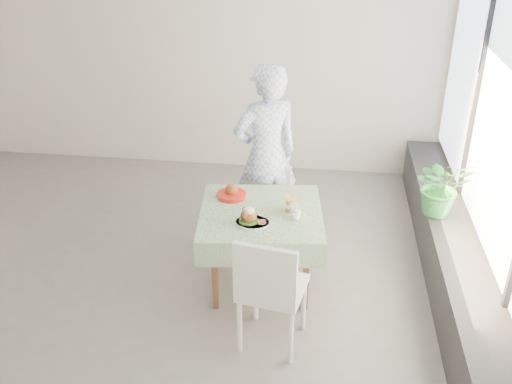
# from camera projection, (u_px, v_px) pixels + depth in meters

# --- Properties ---
(floor) EXTENTS (6.00, 6.00, 0.00)m
(floor) POSITION_uv_depth(u_px,v_px,m) (148.00, 268.00, 5.46)
(floor) COLOR #625F5D
(floor) RESTS_ON ground
(wall_back) EXTENTS (6.00, 0.02, 2.80)m
(wall_back) POSITION_uv_depth(u_px,v_px,m) (200.00, 59.00, 7.03)
(wall_back) COLOR silver
(wall_back) RESTS_ON ground
(wall_right) EXTENTS (0.02, 5.00, 2.80)m
(wall_right) POSITION_uv_depth(u_px,v_px,m) (503.00, 149.00, 4.46)
(wall_right) COLOR silver
(wall_right) RESTS_ON ground
(window_pane) EXTENTS (0.01, 4.80, 2.18)m
(window_pane) POSITION_uv_depth(u_px,v_px,m) (506.00, 118.00, 4.35)
(window_pane) COLOR #D1E0F9
(window_pane) RESTS_ON ground
(window_ledge) EXTENTS (0.40, 4.80, 0.50)m
(window_ledge) POSITION_uv_depth(u_px,v_px,m) (454.00, 269.00, 5.00)
(window_ledge) COLOR black
(window_ledge) RESTS_ON ground
(cafe_table) EXTENTS (1.15, 1.15, 0.74)m
(cafe_table) POSITION_uv_depth(u_px,v_px,m) (261.00, 239.00, 5.04)
(cafe_table) COLOR brown
(cafe_table) RESTS_ON ground
(chair_far) EXTENTS (0.44, 0.44, 0.82)m
(chair_far) POSITION_uv_depth(u_px,v_px,m) (267.00, 223.00, 5.72)
(chair_far) COLOR white
(chair_far) RESTS_ON ground
(chair_near) EXTENTS (0.54, 0.54, 1.00)m
(chair_near) POSITION_uv_depth(u_px,v_px,m) (272.00, 310.00, 4.40)
(chair_near) COLOR white
(chair_near) RESTS_ON ground
(diner) EXTENTS (0.80, 0.72, 1.84)m
(diner) POSITION_uv_depth(u_px,v_px,m) (266.00, 156.00, 5.55)
(diner) COLOR #839BD2
(diner) RESTS_ON ground
(main_dish) EXTENTS (0.29, 0.29, 0.15)m
(main_dish) POSITION_uv_depth(u_px,v_px,m) (250.00, 218.00, 4.71)
(main_dish) COLOR white
(main_dish) RESTS_ON cafe_table
(juice_cup_orange) EXTENTS (0.10, 0.10, 0.29)m
(juice_cup_orange) POSITION_uv_depth(u_px,v_px,m) (291.00, 204.00, 4.89)
(juice_cup_orange) COLOR white
(juice_cup_orange) RESTS_ON cafe_table
(juice_cup_lemonade) EXTENTS (0.09, 0.09, 0.27)m
(juice_cup_lemonade) POSITION_uv_depth(u_px,v_px,m) (295.00, 212.00, 4.77)
(juice_cup_lemonade) COLOR white
(juice_cup_lemonade) RESTS_ON cafe_table
(second_dish) EXTENTS (0.26, 0.26, 0.12)m
(second_dish) POSITION_uv_depth(u_px,v_px,m) (232.00, 194.00, 5.14)
(second_dish) COLOR red
(second_dish) RESTS_ON cafe_table
(potted_plant) EXTENTS (0.57, 0.51, 0.57)m
(potted_plant) POSITION_uv_depth(u_px,v_px,m) (442.00, 186.00, 5.26)
(potted_plant) COLOR #2A7F36
(potted_plant) RESTS_ON window_ledge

